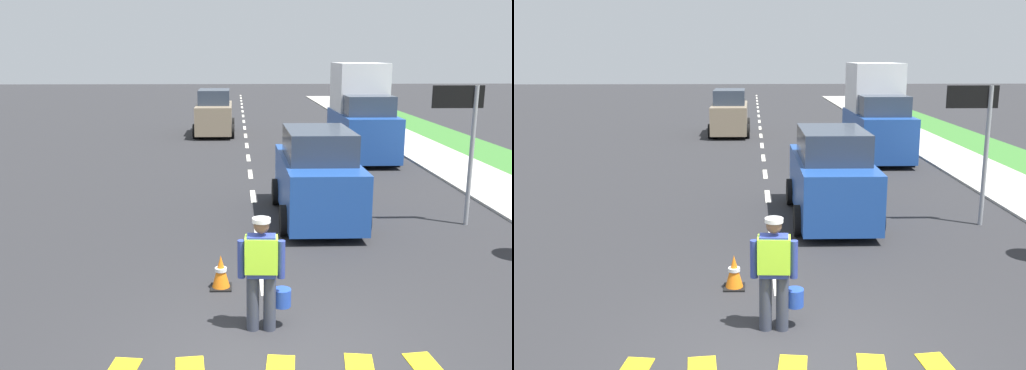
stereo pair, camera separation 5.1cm
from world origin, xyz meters
The scene contains 9 objects.
ground_plane centered at (0.00, 21.00, 0.00)m, with size 96.00×96.00×0.00m, color #28282B.
sidewalk_right centered at (7.20, 10.00, 0.00)m, with size 2.40×72.00×0.14m, color #B2ADA3.
lane_center_line centered at (0.00, 25.20, 0.00)m, with size 0.14×46.40×0.01m.
road_worker centered at (-0.10, 0.86, 0.93)m, with size 0.77×0.37×1.67m.
lane_direction_sign centered at (4.63, 5.87, 2.41)m, with size 1.16×0.11×3.20m.
traffic_cone_near centered at (-0.74, 2.36, 0.29)m, with size 0.36×0.36×0.59m.
delivery_truck centered at (4.24, 14.57, 1.61)m, with size 2.16×4.60×3.54m.
car_oncoming_second centered at (-1.51, 21.26, 1.02)m, with size 1.94×4.25×2.18m.
car_outgoing_ahead centered at (1.45, 6.50, 1.01)m, with size 1.95×4.28×2.18m.
Camera 2 is at (-0.41, -6.69, 3.88)m, focal length 40.02 mm.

